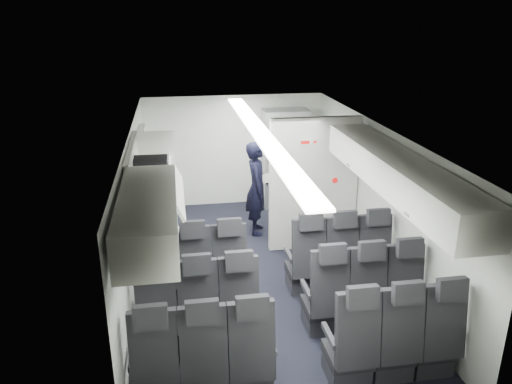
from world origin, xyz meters
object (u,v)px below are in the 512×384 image
object	(u,v)px
boarding_door	(145,185)
seat_row_front	(268,268)
flight_attendant	(257,188)
seat_row_mid	(282,305)
seat_row_rear	(301,354)
carry_on_bag	(150,168)
galley_unit	(285,159)

from	to	relation	value
boarding_door	seat_row_front	bearing A→B (deg)	-51.84
boarding_door	flight_attendant	distance (m)	1.85
seat_row_mid	boarding_door	distance (m)	3.45
seat_row_rear	carry_on_bag	bearing A→B (deg)	126.53
seat_row_front	boarding_door	distance (m)	2.71
boarding_door	carry_on_bag	bearing A→B (deg)	-84.22
carry_on_bag	seat_row_front	bearing A→B (deg)	-4.51
flight_attendant	boarding_door	bearing A→B (deg)	96.95
boarding_door	carry_on_bag	size ratio (longest dim) A/B	4.35
galley_unit	boarding_door	size ratio (longest dim) A/B	1.02
seat_row_front	flight_attendant	world-z (taller)	flight_attendant
seat_row_front	seat_row_rear	bearing A→B (deg)	-90.00
boarding_door	flight_attendant	bearing A→B (deg)	-0.79
seat_row_front	seat_row_mid	bearing A→B (deg)	-90.00
seat_row_front	galley_unit	distance (m)	3.43
seat_row_mid	galley_unit	xyz separation A→B (m)	(0.95, 4.15, 0.55)
galley_unit	flight_attendant	distance (m)	1.41
seat_row_front	carry_on_bag	size ratio (longest dim) A/B	7.80
seat_row_front	carry_on_bag	world-z (taller)	carry_on_bag
galley_unit	boarding_door	distance (m)	2.84
seat_row_rear	flight_attendant	world-z (taller)	flight_attendant
seat_row_rear	flight_attendant	bearing A→B (deg)	86.98
seat_row_mid	boarding_door	world-z (taller)	boarding_door
flight_attendant	galley_unit	bearing A→B (deg)	-24.27
seat_row_front	galley_unit	size ratio (longest dim) A/B	1.75
flight_attendant	seat_row_front	bearing A→B (deg)	-177.90
seat_row_front	flight_attendant	bearing A→B (deg)	84.35
galley_unit	boarding_door	xyz separation A→B (m)	(-2.59, -1.17, 0.00)
seat_row_mid	seat_row_rear	xyz separation A→B (m)	(0.00, -0.90, 0.00)
seat_row_rear	flight_attendant	xyz separation A→B (m)	(0.20, 3.86, 0.40)
seat_row_rear	seat_row_mid	bearing A→B (deg)	90.00
seat_row_mid	seat_row_rear	size ratio (longest dim) A/B	1.00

